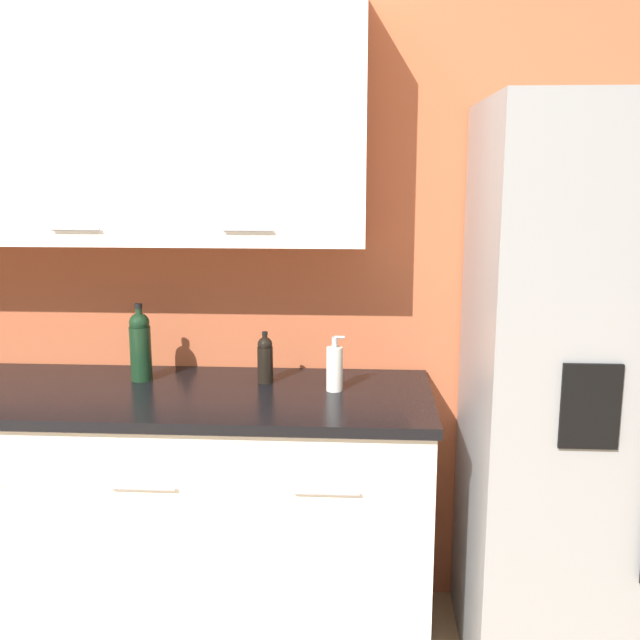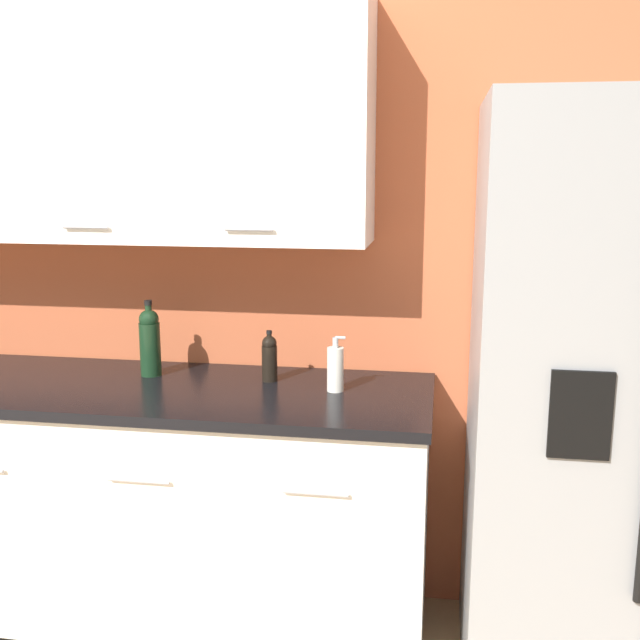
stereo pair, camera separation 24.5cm
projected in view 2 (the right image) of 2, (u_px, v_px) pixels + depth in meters
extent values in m
cube|color=#BC5B38|center=(76.00, 261.00, 2.93)|extent=(10.00, 0.05, 2.60)
cube|color=white|center=(102.00, 123.00, 2.61)|extent=(1.89, 0.32, 0.82)
cylinder|color=#99999E|center=(86.00, 227.00, 2.51)|extent=(0.16, 0.01, 0.01)
cylinder|color=#99999E|center=(249.00, 229.00, 2.42)|extent=(0.16, 0.01, 0.01)
cube|color=black|center=(115.00, 599.00, 2.85)|extent=(2.29, 0.54, 0.09)
cube|color=white|center=(104.00, 496.00, 2.72)|extent=(2.33, 0.62, 0.79)
cube|color=black|center=(96.00, 388.00, 2.63)|extent=(2.35, 0.64, 0.03)
cylinder|color=#99999E|center=(139.00, 481.00, 2.32)|extent=(0.20, 0.01, 0.01)
cylinder|color=#99999E|center=(316.00, 494.00, 2.23)|extent=(0.20, 0.01, 0.01)
cube|color=gray|center=(630.00, 409.00, 2.30)|extent=(0.95, 0.73, 1.86)
cube|color=black|center=(580.00, 415.00, 1.95)|extent=(0.16, 0.01, 0.24)
cylinder|color=black|center=(150.00, 349.00, 2.71)|extent=(0.08, 0.08, 0.19)
sphere|color=black|center=(149.00, 319.00, 2.68)|extent=(0.07, 0.07, 0.07)
cylinder|color=black|center=(149.00, 314.00, 2.68)|extent=(0.02, 0.02, 0.07)
cylinder|color=black|center=(148.00, 303.00, 2.67)|extent=(0.03, 0.03, 0.02)
cylinder|color=silver|center=(335.00, 369.00, 2.52)|extent=(0.06, 0.06, 0.15)
cylinder|color=#B2B2B5|center=(335.00, 343.00, 2.50)|extent=(0.02, 0.02, 0.04)
cylinder|color=#B2B2B5|center=(340.00, 338.00, 2.49)|extent=(0.03, 0.01, 0.01)
cylinder|color=black|center=(270.00, 363.00, 2.64)|extent=(0.06, 0.06, 0.13)
sphere|color=black|center=(269.00, 343.00, 2.62)|extent=(0.05, 0.05, 0.05)
cylinder|color=black|center=(269.00, 340.00, 2.62)|extent=(0.02, 0.02, 0.04)
cylinder|color=black|center=(269.00, 332.00, 2.61)|extent=(0.02, 0.02, 0.01)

